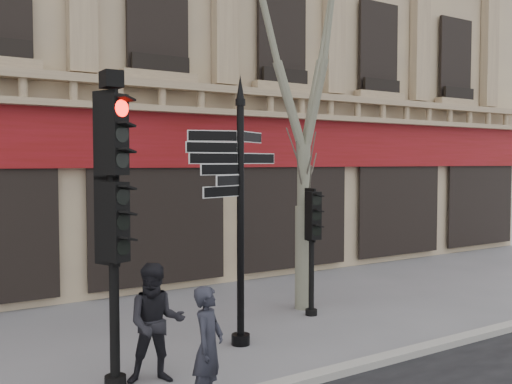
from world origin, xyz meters
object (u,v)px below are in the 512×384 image
(traffic_signal_main, at_px, (113,190))
(traffic_signal_secondary, at_px, (312,229))
(fingerpost, at_px, (240,165))
(pedestrian_b, at_px, (156,323))
(plane_tree, at_px, (304,26))
(pedestrian_a, at_px, (208,346))

(traffic_signal_main, xyz_separation_m, traffic_signal_secondary, (4.54, 1.45, -0.97))
(fingerpost, distance_m, pedestrian_b, 2.97)
(plane_tree, relative_size, pedestrian_b, 4.98)
(fingerpost, relative_size, traffic_signal_secondary, 1.81)
(pedestrian_b, bearing_deg, traffic_signal_secondary, 42.64)
(pedestrian_a, xyz_separation_m, pedestrian_b, (-0.25, 1.08, 0.08))
(plane_tree, height_order, pedestrian_b, plane_tree)
(plane_tree, distance_m, pedestrian_a, 7.18)
(traffic_signal_main, distance_m, pedestrian_a, 2.43)
(fingerpost, height_order, plane_tree, plane_tree)
(traffic_signal_main, bearing_deg, pedestrian_b, -36.52)
(fingerpost, xyz_separation_m, traffic_signal_main, (-2.39, -0.63, -0.33))
(fingerpost, bearing_deg, traffic_signal_main, -173.13)
(fingerpost, height_order, pedestrian_b, fingerpost)
(pedestrian_b, bearing_deg, fingerpost, 43.67)
(traffic_signal_secondary, bearing_deg, plane_tree, 81.12)
(fingerpost, height_order, pedestrian_a, fingerpost)
(traffic_signal_main, height_order, pedestrian_a, traffic_signal_main)
(traffic_signal_secondary, xyz_separation_m, pedestrian_b, (-4.00, -1.59, -0.90))
(traffic_signal_secondary, bearing_deg, pedestrian_a, -133.36)
(traffic_signal_main, relative_size, pedestrian_a, 2.81)
(traffic_signal_secondary, xyz_separation_m, pedestrian_a, (-3.75, -2.68, -0.98))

